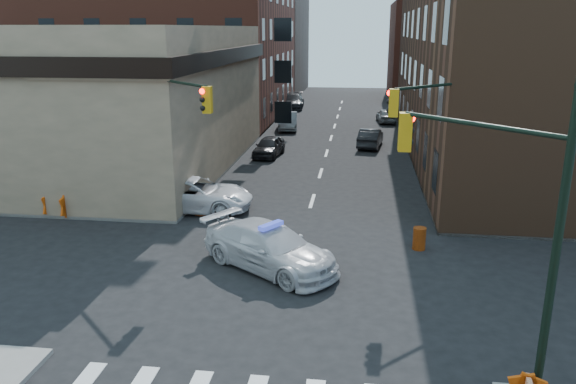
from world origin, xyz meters
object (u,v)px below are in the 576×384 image
(police_car, at_px, (270,247))
(pedestrian_b, at_px, (73,191))
(barrel_bank, at_px, (200,204))
(barricade_nw_a, at_px, (167,197))
(pedestrian_a, at_px, (133,178))
(barrel_road, at_px, (419,238))
(parked_car_enear, at_px, (370,138))
(parked_car_wfar, at_px, (288,121))
(pickup, at_px, (194,194))
(parked_car_wnear, at_px, (269,147))

(police_car, relative_size, pedestrian_b, 3.71)
(barrel_bank, relative_size, barricade_nw_a, 1.01)
(pedestrian_a, xyz_separation_m, barrel_road, (14.66, -5.49, -0.62))
(parked_car_enear, bearing_deg, barrel_bank, 72.31)
(parked_car_wfar, bearing_deg, pedestrian_b, -114.18)
(barrel_road, xyz_separation_m, barricade_nw_a, (-12.29, 4.18, 0.09))
(police_car, relative_size, barrel_bank, 5.30)
(police_car, height_order, pedestrian_b, pedestrian_b)
(parked_car_enear, height_order, barrel_road, parked_car_enear)
(pickup, bearing_deg, parked_car_enear, -27.86)
(parked_car_wnear, bearing_deg, pickup, -91.81)
(parked_car_enear, bearing_deg, barrel_road, 102.90)
(pickup, distance_m, parked_car_wfar, 23.97)
(barrel_bank, bearing_deg, parked_car_wfar, 87.35)
(police_car, bearing_deg, barrel_bank, 71.22)
(parked_car_wfar, height_order, barrel_bank, parked_car_wfar)
(police_car, xyz_separation_m, parked_car_wfar, (-3.28, 30.50, -0.07))
(parked_car_wnear, height_order, parked_car_wfar, parked_car_wfar)
(parked_car_wfar, height_order, barricade_nw_a, parked_car_wfar)
(parked_car_wfar, relative_size, barricade_nw_a, 4.33)
(pickup, distance_m, barricade_nw_a, 1.53)
(barrel_bank, bearing_deg, barricade_nw_a, 154.76)
(pedestrian_a, height_order, pedestrian_b, pedestrian_a)
(barrel_bank, height_order, barricade_nw_a, barrel_bank)
(police_car, xyz_separation_m, parked_car_enear, (4.06, 23.55, -0.12))
(pickup, bearing_deg, barricade_nw_a, 79.72)
(police_car, height_order, parked_car_wfar, police_car)
(pedestrian_b, bearing_deg, barricade_nw_a, 23.58)
(parked_car_wfar, bearing_deg, parked_car_enear, -49.87)
(pickup, height_order, parked_car_wfar, pickup)
(pedestrian_b, bearing_deg, parked_car_wfar, 86.05)
(pickup, xyz_separation_m, barrel_bank, (0.52, -0.68, -0.28))
(pedestrian_a, relative_size, pedestrian_b, 1.20)
(parked_car_wnear, relative_size, parked_car_wfar, 0.88)
(parked_car_wnear, bearing_deg, barrel_road, -55.53)
(police_car, bearing_deg, parked_car_wnear, 43.85)
(pickup, xyz_separation_m, parked_car_wnear, (1.75, 12.77, -0.12))
(parked_car_wnear, height_order, parked_car_enear, parked_car_enear)
(parked_car_enear, xyz_separation_m, pedestrian_a, (-12.86, -15.38, 0.37))
(barrel_road, bearing_deg, pickup, 160.12)
(police_car, height_order, barrel_road, police_car)
(pickup, bearing_deg, parked_car_wfar, -3.88)
(parked_car_wfar, height_order, barrel_road, parked_car_wfar)
(barrel_bank, xyz_separation_m, barricade_nw_a, (-2.01, 0.95, 0.01))
(pickup, xyz_separation_m, parked_car_enear, (9.00, 16.96, -0.10))
(parked_car_enear, relative_size, pedestrian_b, 2.79)
(parked_car_enear, height_order, pedestrian_b, pedestrian_b)
(barrel_road, relative_size, barrel_bank, 0.86)
(parked_car_wnear, height_order, pedestrian_a, pedestrian_a)
(pickup, height_order, barrel_road, pickup)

